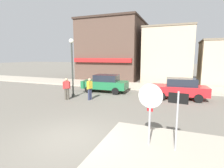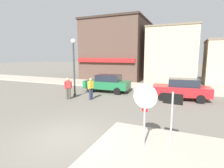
{
  "view_description": "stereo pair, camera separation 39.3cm",
  "coord_description": "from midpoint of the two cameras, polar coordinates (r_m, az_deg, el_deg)",
  "views": [
    {
      "loc": [
        3.79,
        -5.35,
        3.17
      ],
      "look_at": [
        0.04,
        4.5,
        1.5
      ],
      "focal_mm": 28.0,
      "sensor_mm": 36.0,
      "label": 1
    },
    {
      "loc": [
        4.15,
        -5.2,
        3.17
      ],
      "look_at": [
        0.04,
        4.5,
        1.5
      ],
      "focal_mm": 28.0,
      "sensor_mm": 36.0,
      "label": 2
    }
  ],
  "objects": [
    {
      "name": "ground_plane",
      "position": [
        7.32,
        -15.18,
        -16.98
      ],
      "size": [
        160.0,
        160.0,
        0.0
      ],
      "primitive_type": "plane",
      "color": "#6B665B"
    },
    {
      "name": "building_storefront_left_near",
      "position": [
        23.84,
        17.37,
        9.0
      ],
      "size": [
        5.85,
        6.56,
        6.67
      ],
      "color": "tan",
      "rests_on": "ground"
    },
    {
      "name": "one_way_sign",
      "position": [
        5.89,
        18.72,
        -9.66
      ],
      "size": [
        0.6,
        0.08,
        2.1
      ],
      "color": "#9E9EA3",
      "rests_on": "ground"
    },
    {
      "name": "parked_car_second",
      "position": [
        13.93,
        20.37,
        -1.32
      ],
      "size": [
        4.14,
        2.15,
        1.56
      ],
      "color": "red",
      "rests_on": "ground"
    },
    {
      "name": "stop_sign",
      "position": [
        6.0,
        10.48,
        -7.13
      ],
      "size": [
        0.82,
        0.11,
        2.3
      ],
      "color": "#9E9EA3",
      "rests_on": "ground"
    },
    {
      "name": "kerb_far",
      "position": [
        18.55,
        8.2,
        -0.7
      ],
      "size": [
        80.0,
        4.0,
        0.15
      ],
      "primitive_type": "cube",
      "color": "#A89E8C",
      "rests_on": "ground"
    },
    {
      "name": "building_corner_shop",
      "position": [
        25.98,
        0.37,
        10.95
      ],
      "size": [
        8.29,
        9.44,
        8.11
      ],
      "color": "brown",
      "rests_on": "ground"
    },
    {
      "name": "pedestrian_crossing_far",
      "position": [
        12.89,
        -8.17,
        -1.38
      ],
      "size": [
        0.32,
        0.55,
        1.61
      ],
      "color": "#2D334C",
      "rests_on": "ground"
    },
    {
      "name": "pedestrian_crossing_near",
      "position": [
        13.29,
        -15.41,
        -1.3
      ],
      "size": [
        0.43,
        0.47,
        1.61
      ],
      "color": "#4C473D",
      "rests_on": "ground"
    },
    {
      "name": "lamp_post",
      "position": [
        13.76,
        -13.74,
        7.87
      ],
      "size": [
        0.36,
        0.36,
        4.54
      ],
      "color": "#333833",
      "rests_on": "ground"
    },
    {
      "name": "parked_car_nearest",
      "position": [
        15.64,
        -2.92,
        0.31
      ],
      "size": [
        4.07,
        2.01,
        1.56
      ],
      "color": "#1E6B3D",
      "rests_on": "ground"
    }
  ]
}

